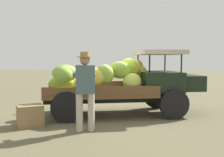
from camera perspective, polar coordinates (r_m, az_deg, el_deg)
ground_plane at (r=7.48m, az=3.04°, el=-7.89°), size 60.00×60.00×0.00m
truck at (r=7.25m, az=3.78°, el=-0.79°), size 4.66×2.64×1.84m
farmer at (r=5.58m, az=-6.05°, el=-1.77°), size 0.55×0.51×1.74m
wooden_crate at (r=6.36m, az=-17.89°, el=-7.95°), size 0.73×0.69×0.51m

